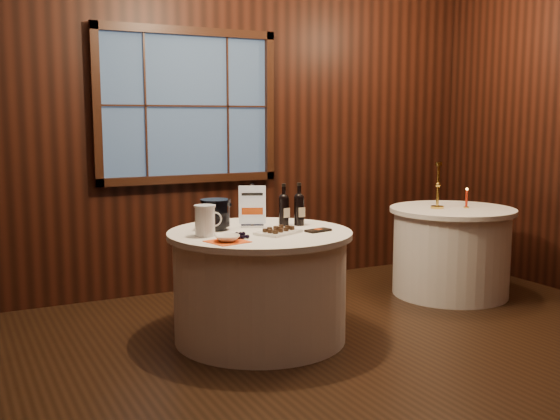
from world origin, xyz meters
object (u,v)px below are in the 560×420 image
glass_pitcher (205,220)px  port_bottle_left (284,208)px  port_bottle_right (299,207)px  chocolate_plate (278,231)px  chocolate_box (318,230)px  grape_bunch (240,235)px  red_candle (467,200)px  cracker_bowl (227,238)px  side_table (451,251)px  main_table (260,285)px  sign_stand (253,213)px  brass_candlestick (438,192)px  ice_bucket (216,214)px

glass_pitcher → port_bottle_left: bearing=14.2°
port_bottle_right → chocolate_plate: 0.40m
port_bottle_right → chocolate_box: 0.32m
chocolate_box → grape_bunch: 0.59m
glass_pitcher → red_candle: glass_pitcher is taller
glass_pitcher → cracker_bowl: bearing=-77.0°
side_table → glass_pitcher: 2.47m
main_table → cracker_bowl: cracker_bowl is taller
sign_stand → cracker_bowl: size_ratio=1.94×
side_table → brass_candlestick: (-0.14, 0.04, 0.53)m
chocolate_plate → glass_pitcher: (-0.47, 0.14, 0.09)m
port_bottle_left → grape_bunch: port_bottle_left is taller
brass_candlestick → red_candle: (0.24, -0.10, -0.08)m
side_table → brass_candlestick: 0.55m
red_candle → grape_bunch: bearing=-169.4°
main_table → grape_bunch: (-0.24, -0.19, 0.40)m
sign_stand → ice_bucket: sign_stand is taller
port_bottle_right → glass_pitcher: port_bottle_right is taller
port_bottle_left → grape_bunch: 0.60m
side_table → brass_candlestick: bearing=163.2°
grape_bunch → red_candle: bearing=10.6°
port_bottle_left → brass_candlestick: bearing=-1.3°
side_table → red_candle: size_ratio=6.13×
port_bottle_left → port_bottle_right: size_ratio=0.99×
grape_bunch → cracker_bowl: bearing=-148.2°
port_bottle_left → cracker_bowl: size_ratio=1.92×
chocolate_plate → cracker_bowl: 0.44m
port_bottle_left → red_candle: 1.86m
main_table → side_table: (2.00, 0.30, 0.00)m
side_table → main_table: bearing=-171.5°
port_bottle_left → cracker_bowl: bearing=-155.8°
main_table → port_bottle_left: size_ratio=4.17×
main_table → ice_bucket: 0.59m
glass_pitcher → side_table: bearing=10.0°
glass_pitcher → chocolate_box: bearing=-11.5°
cracker_bowl → red_candle: red_candle is taller
sign_stand → brass_candlestick: 1.85m
side_table → glass_pitcher: bearing=-172.8°
chocolate_box → glass_pitcher: 0.78m
main_table → cracker_bowl: 0.60m
side_table → chocolate_box: chocolate_box is taller
glass_pitcher → cracker_bowl: 0.28m
main_table → chocolate_plate: (0.07, -0.15, 0.40)m
ice_bucket → red_candle: 2.36m
cracker_bowl → brass_candlestick: bearing=15.3°
main_table → port_bottle_right: 0.64m
glass_pitcher → grape_bunch: bearing=-46.1°
port_bottle_right → red_candle: port_bottle_right is taller
port_bottle_right → chocolate_plate: port_bottle_right is taller
sign_stand → port_bottle_right: port_bottle_right is taller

